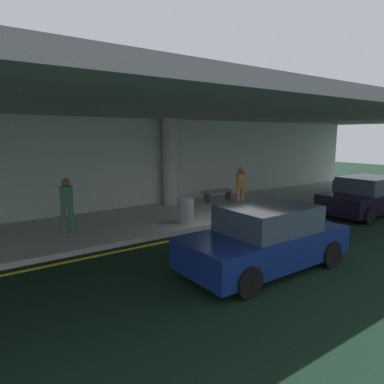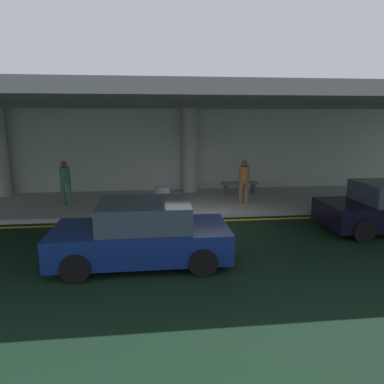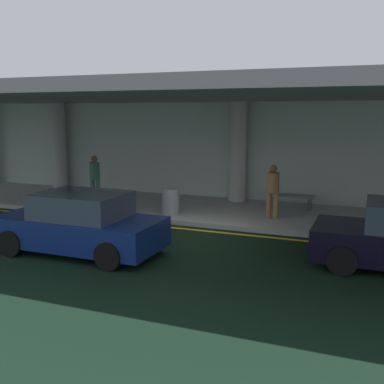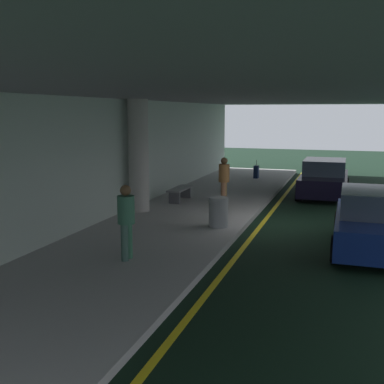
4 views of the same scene
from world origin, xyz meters
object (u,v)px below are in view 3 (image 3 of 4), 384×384
(car_navy, at_px, (80,224))
(traveler_with_luggage, at_px, (95,175))
(bench_metal, at_px, (291,198))
(person_waiting_for_ride, at_px, (273,188))
(support_column_center, at_px, (238,152))
(support_column_left_mid, at_px, (59,146))
(trash_bin_steel, at_px, (171,202))

(car_navy, relative_size, traveler_with_luggage, 2.44)
(bench_metal, bearing_deg, person_waiting_for_ride, -99.37)
(support_column_center, relative_size, traveler_with_luggage, 2.17)
(support_column_left_mid, bearing_deg, support_column_center, 0.00)
(support_column_center, relative_size, person_waiting_for_ride, 2.17)
(support_column_left_mid, height_order, person_waiting_for_ride, support_column_left_mid)
(support_column_left_mid, relative_size, bench_metal, 2.28)
(bench_metal, height_order, trash_bin_steel, trash_bin_steel)
(person_waiting_for_ride, distance_m, bench_metal, 1.86)
(support_column_left_mid, height_order, traveler_with_luggage, support_column_left_mid)
(trash_bin_steel, bearing_deg, support_column_center, 66.70)
(bench_metal, bearing_deg, trash_bin_steel, -145.24)
(person_waiting_for_ride, bearing_deg, trash_bin_steel, -124.65)
(support_column_center, relative_size, bench_metal, 2.28)
(support_column_center, xyz_separation_m, bench_metal, (2.13, -0.68, -1.47))
(support_column_center, bearing_deg, person_waiting_for_ride, -52.67)
(support_column_center, xyz_separation_m, person_waiting_for_ride, (1.84, -2.41, -0.86))
(support_column_left_mid, xyz_separation_m, support_column_center, (8.00, 0.00, 0.00))
(person_waiting_for_ride, relative_size, bench_metal, 1.05)
(car_navy, xyz_separation_m, bench_metal, (4.00, 6.51, -0.21))
(trash_bin_steel, bearing_deg, car_navy, -97.70)
(support_column_center, height_order, bench_metal, support_column_center)
(person_waiting_for_ride, xyz_separation_m, bench_metal, (0.29, 1.73, -0.61))
(car_navy, xyz_separation_m, trash_bin_steel, (0.56, 4.12, -0.14))
(traveler_with_luggage, height_order, bench_metal, traveler_with_luggage)
(trash_bin_steel, bearing_deg, support_column_left_mid, 155.32)
(car_navy, xyz_separation_m, traveler_with_luggage, (-3.04, 5.25, 0.40))
(person_waiting_for_ride, bearing_deg, bench_metal, 124.23)
(support_column_center, xyz_separation_m, car_navy, (-1.88, -7.19, -1.26))
(traveler_with_luggage, bearing_deg, trash_bin_steel, 42.91)
(support_column_center, relative_size, trash_bin_steel, 4.29)
(bench_metal, bearing_deg, traveler_with_luggage, -169.85)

